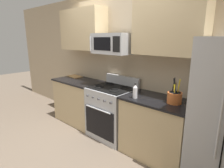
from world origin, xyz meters
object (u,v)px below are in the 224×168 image
object	(u,v)px
microwave	(113,44)
utensil_crock	(175,97)
bottle_vinegar	(135,91)
cutting_board	(75,76)
range_oven	(112,111)

from	to	relation	value
microwave	utensil_crock	world-z (taller)	microwave
utensil_crock	bottle_vinegar	distance (m)	0.55
microwave	utensil_crock	size ratio (longest dim) A/B	2.00
cutting_board	bottle_vinegar	world-z (taller)	bottle_vinegar
cutting_board	utensil_crock	bearing A→B (deg)	-3.79
range_oven	cutting_board	size ratio (longest dim) A/B	3.14
microwave	cutting_board	xyz separation A→B (m)	(-1.30, 0.14, -0.76)
utensil_crock	cutting_board	distance (m)	2.44
range_oven	cutting_board	world-z (taller)	range_oven
range_oven	bottle_vinegar	distance (m)	0.84
range_oven	microwave	xyz separation A→B (m)	(-0.00, 0.03, 1.20)
bottle_vinegar	utensil_crock	bearing A→B (deg)	19.69
microwave	utensil_crock	xyz separation A→B (m)	(1.14, -0.02, -0.68)
utensil_crock	bottle_vinegar	xyz separation A→B (m)	(-0.51, -0.18, 0.02)
range_oven	utensil_crock	distance (m)	1.25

